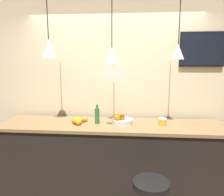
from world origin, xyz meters
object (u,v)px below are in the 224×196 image
Objects in this scene: spread_jar at (162,122)px; mounted_tv at (202,49)px; fruit_bowl at (121,120)px; juice_bottle at (97,115)px.

mounted_tv is (0.56, 0.40, 0.94)m from spread_jar.
spread_jar is 1.17m from mounted_tv.
fruit_bowl is 2.72× the size of spread_jar.
mounted_tv is (1.42, 0.40, 0.88)m from juice_bottle.
fruit_bowl is 0.33m from juice_bottle.
mounted_tv reaches higher than juice_bottle.
juice_bottle is at bearing -164.42° from mounted_tv.
mounted_tv reaches higher than spread_jar.
spread_jar is 0.17× the size of mounted_tv.
juice_bottle is at bearing 179.24° from fruit_bowl.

